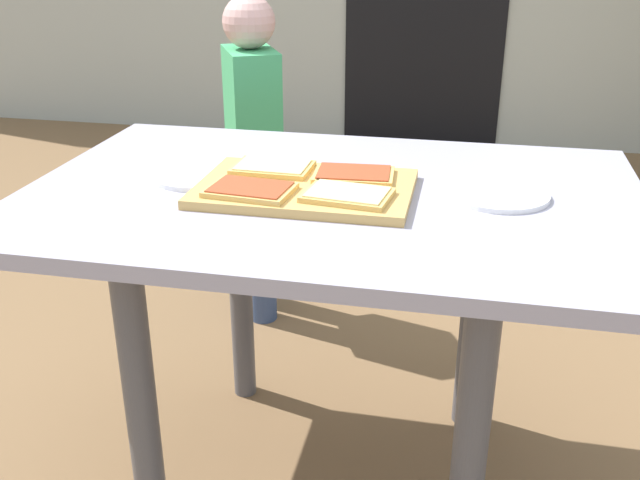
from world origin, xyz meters
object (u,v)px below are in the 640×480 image
Objects in this scene: pizza_slice_near_left at (250,190)px; plate_white_right at (498,194)px; pizza_slice_far_right at (354,174)px; plate_white_left at (199,175)px; cutting_board at (305,188)px; child_left at (253,144)px; pizza_slice_far_left at (273,167)px; dining_table at (331,240)px; pizza_slice_near_right at (347,195)px.

plate_white_right is at bearing 15.31° from pizza_slice_near_left.
plate_white_left is at bearing -178.31° from pizza_slice_far_right.
pizza_slice_near_left is 0.87× the size of plate_white_left.
child_left is at bearing 113.64° from cutting_board.
cutting_board is 2.51× the size of pizza_slice_far_right.
cutting_board is 2.59× the size of pizza_slice_far_left.
plate_white_left is (-0.32, -0.01, -0.02)m from pizza_slice_far_right.
pizza_slice_near_right is at bearing -61.77° from dining_table.
pizza_slice_far_left is at bearing 143.92° from pizza_slice_near_right.
pizza_slice_far_right and pizza_slice_near_right have the same top height.
plate_white_left is at bearing 168.37° from cutting_board.
child_left is (-0.40, 0.77, -0.04)m from dining_table.
pizza_slice_near_left reaches higher than dining_table.
pizza_slice_far_right is 0.32m from plate_white_left.
plate_white_left is 0.60m from plate_white_right.
pizza_slice_far_right reaches higher than cutting_board.
dining_table is at bearing -4.65° from plate_white_left.
plate_white_right is (0.37, 0.06, -0.00)m from cutting_board.
pizza_slice_near_right is (0.09, -0.06, 0.02)m from cutting_board.
pizza_slice_far_left reaches higher than plate_white_right.
plate_white_right is (0.60, 0.01, 0.00)m from plate_white_left.
pizza_slice_near_right is (0.05, -0.08, 0.13)m from dining_table.
dining_table is 6.27× the size of plate_white_right.
pizza_slice_far_right is 0.28m from plate_white_right.
plate_white_right is (0.46, 0.12, -0.02)m from pizza_slice_near_left.
child_left is at bearing 120.41° from pizza_slice_far_right.
plate_white_right is 0.19× the size of child_left.
plate_white_left is at bearing 175.35° from dining_table.
child_left is at bearing 133.90° from plate_white_right.
pizza_slice_far_right is 0.97× the size of pizza_slice_near_right.
plate_white_left is at bearing -179.40° from plate_white_right.
cutting_board is at bearing -11.63° from plate_white_left.
pizza_slice_far_left is at bearing 87.66° from pizza_slice_near_left.
pizza_slice_far_left is 0.16× the size of child_left.
pizza_slice_near_right is 0.88× the size of plate_white_left.
dining_table is 7.58× the size of pizza_slice_far_left.
plate_white_left is (-0.15, 0.12, -0.02)m from pizza_slice_near_left.
pizza_slice_near_right is 0.30m from plate_white_right.
pizza_slice_far_left is 0.22m from pizza_slice_near_right.
pizza_slice_near_left is at bearing -73.32° from child_left.
pizza_slice_near_right reaches higher than dining_table.
child_left reaches higher than plate_white_left.
plate_white_right is at bearing -1.85° from pizza_slice_far_left.
pizza_slice_near_left is (-0.14, -0.10, 0.13)m from dining_table.
child_left is at bearing 110.03° from pizza_slice_far_left.
dining_table is at bearing 118.23° from pizza_slice_near_right.
plate_white_right is 1.04m from child_left.
pizza_slice_near_right is at bearing -86.08° from pizza_slice_far_right.
pizza_slice_far_left reaches higher than cutting_board.
pizza_slice_far_right is (0.17, -0.01, 0.00)m from pizza_slice_far_left.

